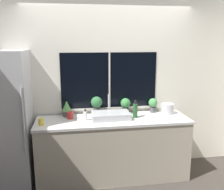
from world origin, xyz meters
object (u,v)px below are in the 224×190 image
at_px(potted_plant_center_right, 126,105).
at_px(kettle, 167,108).
at_px(bottle_tall, 135,110).
at_px(sink, 111,115).
at_px(mug_yellow, 41,122).
at_px(refrigerator, 5,121).
at_px(potted_plant_far_right, 153,104).
at_px(soap_bottle, 85,116).
at_px(mug_red, 70,115).
at_px(potted_plant_far_left, 67,108).
at_px(potted_plant_center_left, 97,104).

distance_m(potted_plant_center_right, kettle, 0.64).
relative_size(potted_plant_center_right, bottle_tall, 0.92).
height_order(sink, mug_yellow, sink).
relative_size(refrigerator, potted_plant_far_right, 8.48).
xyz_separation_m(soap_bottle, mug_red, (-0.21, 0.11, -0.02)).
bearing_deg(soap_bottle, bottle_tall, 1.17).
relative_size(refrigerator, potted_plant_far_left, 8.03).
bearing_deg(potted_plant_far_left, sink, -19.30).
distance_m(sink, mug_red, 0.58).
xyz_separation_m(soap_bottle, kettle, (1.26, 0.13, 0.01)).
relative_size(sink, soap_bottle, 3.26).
bearing_deg(soap_bottle, refrigerator, 177.82).
bearing_deg(potted_plant_center_right, mug_yellow, -163.80).
bearing_deg(mug_yellow, kettle, 7.61).
distance_m(bottle_tall, mug_yellow, 1.32).
xyz_separation_m(refrigerator, soap_bottle, (1.08, -0.04, 0.03)).
height_order(soap_bottle, kettle, kettle).
xyz_separation_m(potted_plant_far_left, mug_yellow, (-0.33, -0.35, -0.08)).
bearing_deg(potted_plant_far_left, kettle, -4.01).
bearing_deg(kettle, potted_plant_far_right, 151.43).
height_order(potted_plant_center_right, potted_plant_far_right, potted_plant_center_right).
bearing_deg(potted_plant_center_right, potted_plant_center_left, 180.00).
relative_size(bottle_tall, mug_red, 2.65).
relative_size(mug_red, mug_yellow, 1.08).
relative_size(potted_plant_center_left, bottle_tall, 1.08).
distance_m(sink, potted_plant_center_left, 0.31).
bearing_deg(kettle, potted_plant_far_left, 175.99).
distance_m(potted_plant_center_left, mug_red, 0.43).
relative_size(potted_plant_center_left, potted_plant_center_right, 1.17).
bearing_deg(mug_red, potted_plant_center_left, 18.03).
bearing_deg(potted_plant_center_right, refrigerator, -173.32).
distance_m(potted_plant_center_right, soap_bottle, 0.67).
height_order(refrigerator, kettle, refrigerator).
bearing_deg(potted_plant_center_left, sink, -50.50).
height_order(potted_plant_center_right, kettle, potted_plant_center_right).
distance_m(mug_red, mug_yellow, 0.44).
relative_size(soap_bottle, bottle_tall, 0.64).
bearing_deg(potted_plant_far_right, kettle, -28.57).
height_order(potted_plant_center_left, bottle_tall, potted_plant_center_left).
height_order(potted_plant_far_left, kettle, potted_plant_far_left).
xyz_separation_m(potted_plant_far_right, bottle_tall, (-0.34, -0.23, -0.02)).
distance_m(soap_bottle, bottle_tall, 0.72).
relative_size(potted_plant_center_left, kettle, 1.46).
distance_m(potted_plant_far_right, soap_bottle, 1.09).
relative_size(refrigerator, mug_yellow, 20.65).
relative_size(potted_plant_far_left, soap_bottle, 1.41).
distance_m(soap_bottle, kettle, 1.26).
bearing_deg(potted_plant_center_left, potted_plant_far_right, -0.00).
relative_size(sink, potted_plant_center_right, 2.26).
relative_size(mug_red, kettle, 0.51).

